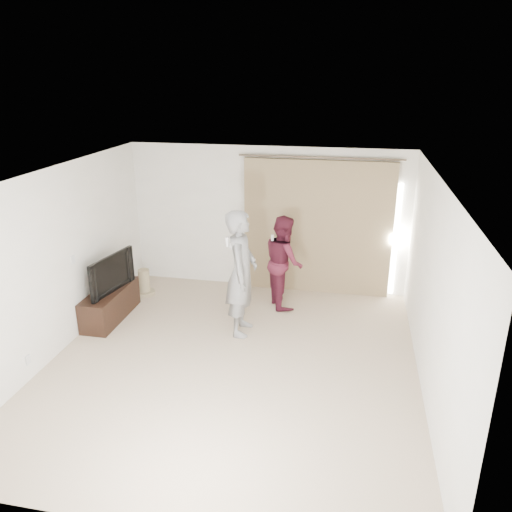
{
  "coord_description": "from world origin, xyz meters",
  "views": [
    {
      "loc": [
        1.49,
        -5.79,
        3.77
      ],
      "look_at": [
        0.1,
        1.2,
        1.15
      ],
      "focal_mm": 35.0,
      "sensor_mm": 36.0,
      "label": 1
    }
  ],
  "objects_px": {
    "tv_console": "(110,304)",
    "person_woman": "(284,261)",
    "tv": "(107,273)",
    "person_man": "(241,273)"
  },
  "relations": [
    {
      "from": "tv_console",
      "to": "person_man",
      "type": "xyz_separation_m",
      "value": [
        2.2,
        -0.02,
        0.72
      ]
    },
    {
      "from": "tv_console",
      "to": "person_man",
      "type": "bearing_deg",
      "value": -0.45
    },
    {
      "from": "tv",
      "to": "person_man",
      "type": "relative_size",
      "value": 0.54
    },
    {
      "from": "tv_console",
      "to": "person_woman",
      "type": "bearing_deg",
      "value": 21.67
    },
    {
      "from": "tv_console",
      "to": "person_woman",
      "type": "height_order",
      "value": "person_woman"
    },
    {
      "from": "tv_console",
      "to": "tv",
      "type": "distance_m",
      "value": 0.55
    },
    {
      "from": "tv_console",
      "to": "tv",
      "type": "bearing_deg",
      "value": 0.0
    },
    {
      "from": "person_woman",
      "to": "tv_console",
      "type": "bearing_deg",
      "value": -158.33
    },
    {
      "from": "person_man",
      "to": "person_woman",
      "type": "relative_size",
      "value": 1.22
    },
    {
      "from": "tv",
      "to": "person_woman",
      "type": "bearing_deg",
      "value": -57.59
    }
  ]
}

